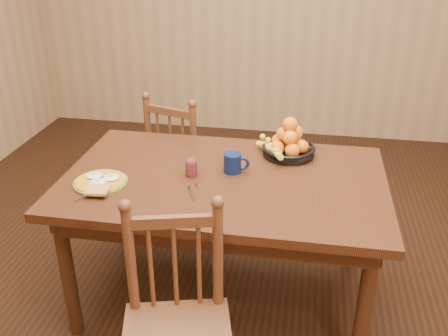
% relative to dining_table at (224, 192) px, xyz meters
% --- Properties ---
extents(room, '(4.52, 5.02, 2.72)m').
position_rel_dining_table_xyz_m(room, '(0.00, 0.00, 0.68)').
color(room, black).
rests_on(room, ground).
extents(dining_table, '(1.60, 1.00, 0.75)m').
position_rel_dining_table_xyz_m(dining_table, '(0.00, 0.00, 0.00)').
color(dining_table, black).
rests_on(dining_table, ground).
extents(chair_far, '(0.51, 0.50, 0.92)m').
position_rel_dining_table_xyz_m(chair_far, '(-0.42, 0.77, -0.22)').
color(chair_far, '#432514').
rests_on(chair_far, ground).
extents(chair_near, '(0.51, 0.50, 0.94)m').
position_rel_dining_table_xyz_m(chair_near, '(-0.06, -0.75, -0.21)').
color(chair_near, '#432514').
rests_on(chair_near, ground).
extents(breakfast_plate, '(0.26, 0.29, 0.04)m').
position_rel_dining_table_xyz_m(breakfast_plate, '(-0.58, -0.18, 0.10)').
color(breakfast_plate, '#59601E').
rests_on(breakfast_plate, dining_table).
extents(fork, '(0.07, 0.18, 0.00)m').
position_rel_dining_table_xyz_m(fork, '(-0.11, -0.17, 0.09)').
color(fork, silver).
rests_on(fork, dining_table).
extents(spoon, '(0.06, 0.15, 0.01)m').
position_rel_dining_table_xyz_m(spoon, '(-0.61, -0.27, 0.09)').
color(spoon, silver).
rests_on(spoon, dining_table).
extents(coffee_mug, '(0.13, 0.09, 0.10)m').
position_rel_dining_table_xyz_m(coffee_mug, '(0.04, 0.06, 0.14)').
color(coffee_mug, '#0A1537').
rests_on(coffee_mug, dining_table).
extents(juice_glass, '(0.06, 0.06, 0.09)m').
position_rel_dining_table_xyz_m(juice_glass, '(-0.16, -0.01, 0.13)').
color(juice_glass, silver).
rests_on(juice_glass, dining_table).
extents(fruit_bowl, '(0.32, 0.32, 0.22)m').
position_rel_dining_table_xyz_m(fruit_bowl, '(0.29, 0.31, 0.15)').
color(fruit_bowl, black).
rests_on(fruit_bowl, dining_table).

